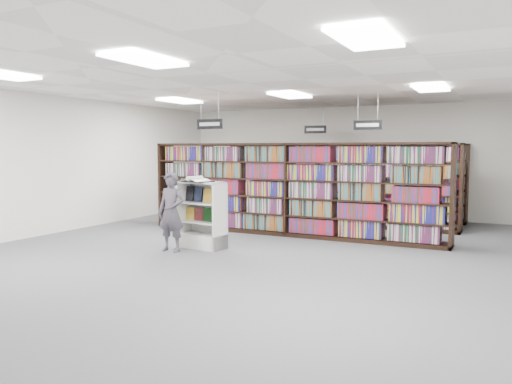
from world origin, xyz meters
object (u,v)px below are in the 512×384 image
at_px(open_book, 195,180).
at_px(shopper, 171,212).
at_px(bookshelf_row_near, 290,189).
at_px(endcap_display, 203,225).

distance_m(open_book, shopper, 0.80).
relative_size(bookshelf_row_near, shopper, 4.60).
distance_m(endcap_display, open_book, 0.91).
relative_size(endcap_display, open_book, 1.66).
bearing_deg(endcap_display, bookshelf_row_near, 70.87).
bearing_deg(shopper, open_book, 60.61).
xyz_separation_m(open_book, shopper, (-0.24, -0.48, -0.59)).
distance_m(bookshelf_row_near, open_book, 2.49).
height_order(bookshelf_row_near, open_book, bookshelf_row_near).
xyz_separation_m(bookshelf_row_near, open_book, (-1.08, -2.22, 0.30)).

